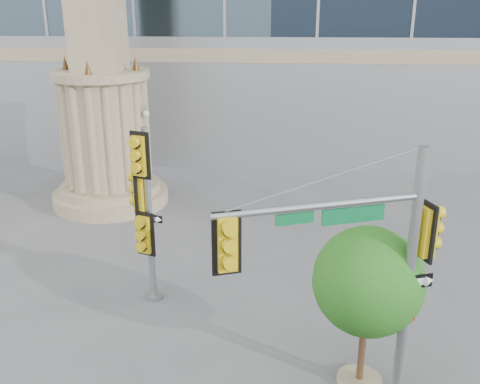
{
  "coord_description": "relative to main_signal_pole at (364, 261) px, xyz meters",
  "views": [
    {
      "loc": [
        0.56,
        -10.2,
        7.36
      ],
      "look_at": [
        -0.4,
        2.0,
        3.04
      ],
      "focal_mm": 40.0,
      "sensor_mm": 36.0,
      "label": 1
    }
  ],
  "objects": [
    {
      "name": "street_tree",
      "position": [
        0.3,
        0.88,
        -0.95
      ],
      "size": [
        2.19,
        2.14,
        3.42
      ],
      "color": "gray",
      "rests_on": "ground"
    },
    {
      "name": "secondary_signal_pole",
      "position": [
        -4.8,
        3.74,
        -0.49
      ],
      "size": [
        0.79,
        0.75,
        4.61
      ],
      "rotation": [
        0.0,
        0.0,
        -0.35
      ],
      "color": "slate",
      "rests_on": "ground"
    },
    {
      "name": "main_signal_pole",
      "position": [
        0.0,
        0.0,
        0.0
      ],
      "size": [
        3.84,
        1.67,
        5.16
      ],
      "rotation": [
        0.0,
        0.0,
        0.34
      ],
      "color": "slate",
      "rests_on": "ground"
    },
    {
      "name": "monument",
      "position": [
        -8.03,
        10.82,
        2.32
      ],
      "size": [
        4.4,
        4.4,
        16.6
      ],
      "color": "gray",
      "rests_on": "ground"
    },
    {
      "name": "ground",
      "position": [
        -2.03,
        1.82,
        -3.2
      ],
      "size": [
        120.0,
        120.0,
        0.0
      ],
      "primitive_type": "plane",
      "color": "#545456",
      "rests_on": "ground"
    }
  ]
}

